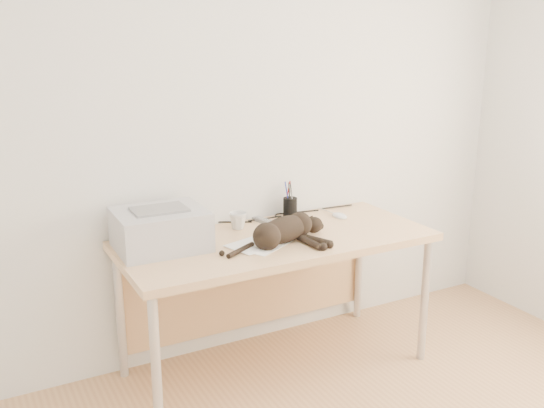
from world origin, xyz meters
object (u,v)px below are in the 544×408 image
mug (238,221)px  printer (160,229)px  cat (283,232)px  pen_cup (290,207)px  desk (269,256)px  mouse (340,214)px

mug → printer: bearing=-167.6°
cat → pen_cup: 0.47m
desk → pen_cup: size_ratio=7.92×
cat → mug: bearing=91.2°
pen_cup → mouse: size_ratio=1.80×
desk → cat: 0.27m
printer → cat: size_ratio=0.70×
pen_cup → mouse: 0.28m
pen_cup → mug: bearing=-169.2°
cat → mug: size_ratio=6.35×
printer → mouse: size_ratio=3.82×
mouse → printer: bearing=178.1°
printer → mug: (0.46, 0.10, -0.05)m
desk → mug: 0.25m
cat → pen_cup: (0.26, 0.39, -0.00)m
desk → printer: 0.62m
printer → pen_cup: size_ratio=2.12×
printer → mouse: printer is taller
cat → mouse: (0.50, 0.24, -0.04)m
cat → mug: cat is taller
cat → pen_cup: pen_cup is taller
mug → mouse: bearing=-7.2°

